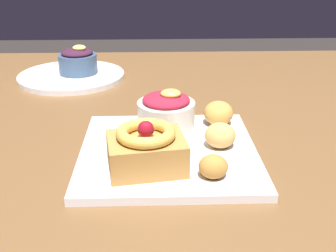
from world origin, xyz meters
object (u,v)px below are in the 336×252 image
(fritter_front, at_px, (220,135))
(fritter_middle, at_px, (218,113))
(berry_ramekin, at_px, (166,114))
(fritter_back, at_px, (213,166))
(front_plate, at_px, (168,152))
(back_plate, at_px, (72,76))
(back_ramekin, at_px, (78,61))
(cake_slice, at_px, (146,149))

(fritter_front, height_order, fritter_middle, fritter_middle)
(berry_ramekin, relative_size, fritter_back, 2.37)
(berry_ramekin, bearing_deg, front_plate, -88.48)
(back_plate, bearing_deg, back_ramekin, 18.99)
(berry_ramekin, height_order, fritter_middle, berry_ramekin)
(fritter_front, height_order, back_plate, fritter_front)
(front_plate, distance_m, back_plate, 0.44)
(cake_slice, height_order, back_ramekin, cake_slice)
(fritter_front, bearing_deg, front_plate, -176.89)
(fritter_middle, distance_m, back_ramekin, 0.42)
(front_plate, xyz_separation_m, back_ramekin, (-0.20, 0.40, 0.03))
(fritter_back, bearing_deg, cake_slice, 162.67)
(cake_slice, xyz_separation_m, fritter_middle, (0.12, 0.15, -0.01))
(front_plate, height_order, back_plate, same)
(front_plate, bearing_deg, berry_ramekin, 91.52)
(fritter_back, bearing_deg, back_ramekin, 117.51)
(front_plate, bearing_deg, fritter_middle, 45.56)
(berry_ramekin, relative_size, back_ramekin, 1.04)
(fritter_middle, relative_size, back_ramekin, 0.56)
(fritter_middle, bearing_deg, front_plate, -134.44)
(fritter_middle, bearing_deg, fritter_back, -100.18)
(berry_ramekin, distance_m, fritter_middle, 0.09)
(front_plate, xyz_separation_m, back_plate, (-0.21, 0.39, 0.00))
(cake_slice, bearing_deg, berry_ramekin, 75.29)
(berry_ramekin, xyz_separation_m, fritter_front, (0.08, -0.05, -0.01))
(fritter_middle, distance_m, back_plate, 0.43)
(cake_slice, bearing_deg, back_plate, 111.84)
(back_ramekin, bearing_deg, fritter_front, -55.25)
(cake_slice, height_order, fritter_front, cake_slice)
(front_plate, height_order, fritter_back, fritter_back)
(front_plate, distance_m, fritter_middle, 0.13)
(fritter_front, height_order, back_ramekin, back_ramekin)
(berry_ramekin, distance_m, back_ramekin, 0.39)
(back_plate, bearing_deg, fritter_front, -53.30)
(fritter_back, bearing_deg, fritter_front, 76.23)
(berry_ramekin, xyz_separation_m, back_plate, (-0.21, 0.33, -0.04))
(back_plate, xyz_separation_m, back_ramekin, (0.02, 0.01, 0.03))
(front_plate, distance_m, cake_slice, 0.07)
(fritter_front, distance_m, back_ramekin, 0.48)
(cake_slice, relative_size, fritter_middle, 2.31)
(fritter_front, bearing_deg, fritter_middle, 83.70)
(fritter_front, height_order, fritter_back, fritter_front)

